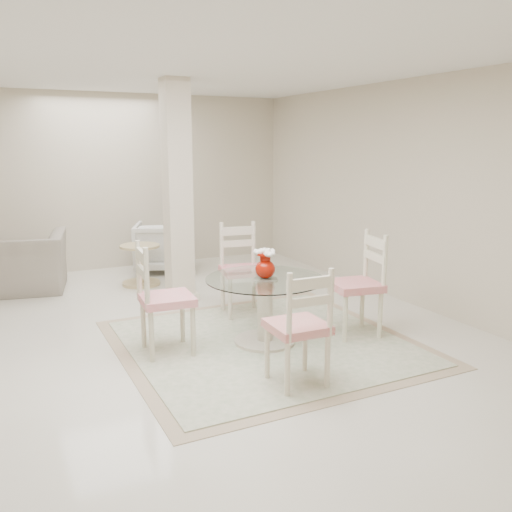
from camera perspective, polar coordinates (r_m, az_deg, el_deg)
name	(u,v)px	position (r m, az deg, el deg)	size (l,w,h in m)	color
ground	(175,338)	(5.65, -8.55, -8.53)	(7.00, 7.00, 0.00)	white
room_shell	(169,153)	(5.30, -9.18, 10.64)	(6.02, 7.02, 2.71)	beige
column	(177,193)	(6.71, -8.27, 6.58)	(0.30, 0.30, 2.70)	beige
area_rug	(265,343)	(5.44, 0.95, -9.11)	(2.78, 2.78, 0.02)	tan
dining_table	(265,311)	(5.33, 0.96, -5.78)	(1.15, 1.15, 0.67)	beige
red_vase	(265,264)	(5.21, 0.99, -0.81)	(0.22, 0.21, 0.29)	#9E1104
dining_chair_east	(362,276)	(5.61, 11.11, -2.11)	(0.55, 0.55, 1.18)	#F0EAC6
dining_chair_north	(241,262)	(6.22, -1.62, -0.62)	(0.54, 0.54, 1.16)	beige
dining_chair_west	(158,291)	(5.07, -10.25, -3.62)	(0.50, 0.50, 1.17)	beige
dining_chair_south	(302,319)	(4.33, 4.83, -6.63)	(0.46, 0.46, 1.11)	#EFE1C4
recliner_taupe	(18,263)	(7.84, -23.78, -0.67)	(1.20, 1.05, 0.78)	gray
armchair_white	(163,247)	(8.48, -9.79, 0.98)	(0.81, 0.83, 0.76)	white
side_table	(141,266)	(7.71, -12.06, -1.08)	(0.54, 0.54, 0.57)	tan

